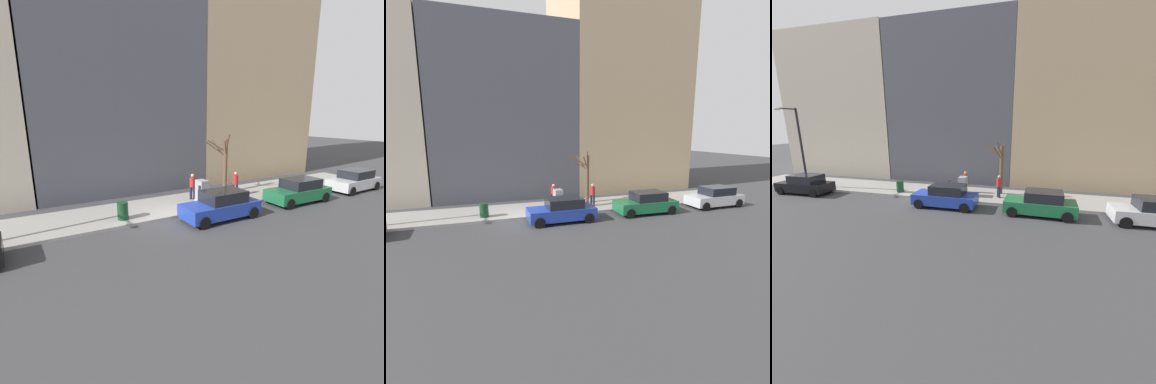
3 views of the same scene
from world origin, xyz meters
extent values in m
plane|color=#38383A|center=(0.00, 0.00, 0.00)|extent=(120.00, 120.00, 0.00)
cube|color=gray|center=(2.00, 0.00, 0.07)|extent=(4.00, 36.00, 0.15)
cube|color=#B7B7BC|center=(-1.16, -14.25, 0.57)|extent=(1.90, 4.24, 0.70)
cylinder|color=black|center=(-2.04, -12.72, 0.32)|extent=(0.23, 0.64, 0.64)
cylinder|color=black|center=(-0.34, -12.68, 0.32)|extent=(0.23, 0.64, 0.64)
cube|color=#196038|center=(-1.19, -8.26, 0.57)|extent=(1.88, 4.24, 0.70)
cube|color=black|center=(-1.19, -8.46, 1.22)|extent=(1.64, 2.23, 0.60)
cylinder|color=black|center=(-2.01, -6.70, 0.32)|extent=(0.23, 0.64, 0.64)
cylinder|color=black|center=(-0.31, -6.73, 0.32)|extent=(0.23, 0.64, 0.64)
cylinder|color=black|center=(-2.07, -9.80, 0.32)|extent=(0.23, 0.64, 0.64)
cylinder|color=black|center=(-0.37, -9.83, 0.32)|extent=(0.23, 0.64, 0.64)
cube|color=#1E389E|center=(-1.24, -2.20, 0.57)|extent=(1.84, 4.22, 0.70)
cube|color=black|center=(-1.24, -2.40, 1.22)|extent=(1.62, 2.22, 0.60)
cylinder|color=black|center=(-2.11, -0.66, 0.32)|extent=(0.23, 0.64, 0.64)
cylinder|color=black|center=(-0.41, -0.65, 0.32)|extent=(0.23, 0.64, 0.64)
cylinder|color=black|center=(-2.08, -3.76, 0.32)|extent=(0.23, 0.64, 0.64)
cylinder|color=black|center=(-0.38, -3.75, 0.32)|extent=(0.23, 0.64, 0.64)
cube|color=black|center=(-1.10, 9.72, 0.57)|extent=(1.92, 4.25, 0.70)
cube|color=black|center=(-1.09, 9.52, 1.22)|extent=(1.66, 2.24, 0.60)
cylinder|color=black|center=(-1.99, 11.25, 0.32)|extent=(0.24, 0.65, 0.64)
cylinder|color=black|center=(-0.29, 11.30, 0.32)|extent=(0.24, 0.65, 0.64)
cylinder|color=black|center=(-1.90, 8.15, 0.32)|extent=(0.24, 0.65, 0.64)
cylinder|color=black|center=(-0.21, 8.20, 0.32)|extent=(0.24, 0.65, 0.64)
cylinder|color=slate|center=(0.45, -1.97, 0.68)|extent=(0.07, 0.07, 1.05)
cube|color=#2D333D|center=(0.45, -1.97, 1.35)|extent=(0.14, 0.10, 0.30)
cube|color=#A8A399|center=(1.30, -2.69, 0.24)|extent=(0.83, 0.61, 0.18)
cube|color=#939399|center=(1.30, -2.69, 0.96)|extent=(0.75, 0.55, 1.25)
cylinder|color=black|center=(0.55, 11.30, 3.40)|extent=(0.18, 0.18, 6.50)
cylinder|color=black|center=(-0.25, 11.30, 6.55)|extent=(1.60, 0.10, 0.10)
ellipsoid|color=beige|center=(-1.05, 11.30, 6.50)|extent=(0.56, 0.32, 0.20)
cylinder|color=brown|center=(2.60, -5.37, 1.98)|extent=(0.28, 0.28, 3.66)
cylinder|color=brown|center=(2.75, -4.73, 3.40)|extent=(0.28, 1.32, 0.85)
cylinder|color=brown|center=(2.24, -5.24, 3.59)|extent=(0.79, 0.34, 1.24)
cylinder|color=brown|center=(2.86, -4.69, 3.23)|extent=(0.45, 1.43, 1.05)
cylinder|color=brown|center=(2.30, -5.11, 3.29)|extent=(0.65, 0.61, 1.07)
cylinder|color=brown|center=(3.01, -5.08, 3.16)|extent=(0.86, 0.68, 1.24)
cylinder|color=#14381E|center=(0.90, 2.39, 0.60)|extent=(0.56, 0.56, 0.90)
cylinder|color=#1E1E2D|center=(1.37, -5.44, 0.56)|extent=(0.16, 0.16, 0.82)
cylinder|color=#1E1E2D|center=(1.57, -5.32, 0.56)|extent=(0.16, 0.16, 0.82)
cylinder|color=#A52323|center=(1.47, -5.38, 1.28)|extent=(0.36, 0.36, 0.62)
sphere|color=tan|center=(1.47, -5.38, 1.70)|extent=(0.22, 0.22, 0.22)
cylinder|color=#1E1E2D|center=(2.40, -2.55, 0.56)|extent=(0.16, 0.16, 0.82)
cylinder|color=#1E1E2D|center=(2.20, -2.67, 0.56)|extent=(0.16, 0.16, 0.82)
cylinder|color=#A52323|center=(2.30, -2.61, 1.28)|extent=(0.36, 0.36, 0.62)
sphere|color=tan|center=(2.30, -2.61, 1.70)|extent=(0.22, 0.22, 0.22)
cube|color=tan|center=(11.25, -11.48, 14.99)|extent=(11.50, 11.50, 29.98)
cube|color=#4C4C56|center=(11.36, 0.15, 7.13)|extent=(11.72, 11.72, 14.25)
cube|color=#BCB29E|center=(11.70, 12.32, 7.17)|extent=(12.40, 12.40, 14.35)
camera|label=1|loc=(-13.51, 6.78, 5.37)|focal=28.00mm
camera|label=2|loc=(-18.81, 2.62, 5.56)|focal=28.00mm
camera|label=3|loc=(-16.70, -7.96, 5.42)|focal=24.00mm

